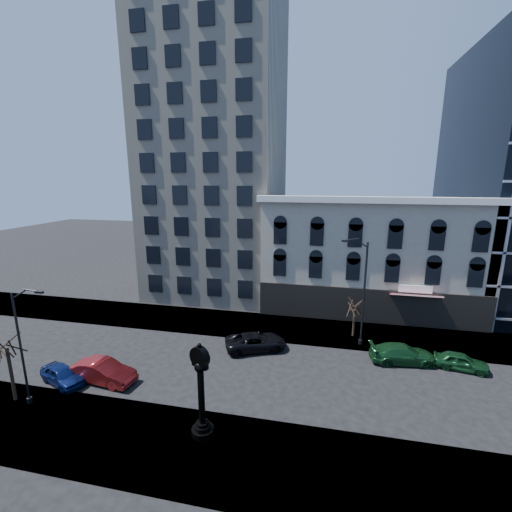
% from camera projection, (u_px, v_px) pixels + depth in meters
% --- Properties ---
extents(ground, '(160.00, 160.00, 0.00)m').
position_uv_depth(ground, '(220.00, 368.00, 26.15)').
color(ground, black).
rests_on(ground, ground).
extents(sidewalk_far, '(160.00, 6.00, 0.12)m').
position_uv_depth(sidewalk_far, '(245.00, 324.00, 33.76)').
color(sidewalk_far, gray).
rests_on(sidewalk_far, ground).
extents(sidewalk_near, '(160.00, 6.00, 0.12)m').
position_uv_depth(sidewalk_near, '(174.00, 446.00, 18.51)').
color(sidewalk_near, gray).
rests_on(sidewalk_near, ground).
extents(cream_tower, '(15.90, 15.40, 42.50)m').
position_uv_depth(cream_tower, '(216.00, 134.00, 41.01)').
color(cream_tower, beige).
rests_on(cream_tower, ground).
extents(victorian_row, '(22.60, 11.19, 12.50)m').
position_uv_depth(victorian_row, '(367.00, 254.00, 37.52)').
color(victorian_row, '#ACA18D').
rests_on(victorian_row, ground).
extents(street_clock, '(1.26, 1.26, 5.57)m').
position_uv_depth(street_clock, '(201.00, 394.00, 18.75)').
color(street_clock, black).
rests_on(street_clock, sidewalk_near).
extents(street_lamp_near, '(2.04, 0.33, 7.88)m').
position_uv_depth(street_lamp_near, '(24.00, 317.00, 20.54)').
color(street_lamp_near, black).
rests_on(street_lamp_near, sidewalk_near).
extents(street_lamp_far, '(2.38, 1.02, 9.51)m').
position_uv_depth(street_lamp_far, '(358.00, 264.00, 27.96)').
color(street_lamp_far, black).
rests_on(street_lamp_far, sidewalk_far).
extents(bare_tree_near, '(3.44, 3.44, 5.91)m').
position_uv_depth(bare_tree_near, '(5.00, 336.00, 21.28)').
color(bare_tree_near, '#332519').
rests_on(bare_tree_near, sidewalk_near).
extents(bare_tree_far, '(2.37, 2.37, 4.06)m').
position_uv_depth(bare_tree_far, '(355.00, 304.00, 30.53)').
color(bare_tree_far, '#332519').
rests_on(bare_tree_far, sidewalk_far).
extents(car_near_a, '(4.12, 2.84, 1.30)m').
position_uv_depth(car_near_a, '(62.00, 375.00, 24.09)').
color(car_near_a, '#0C194C').
rests_on(car_near_a, ground).
extents(car_near_b, '(4.91, 2.14, 1.57)m').
position_uv_depth(car_near_b, '(103.00, 372.00, 24.26)').
color(car_near_b, maroon).
rests_on(car_near_b, ground).
extents(car_far_a, '(5.64, 4.19, 1.42)m').
position_uv_depth(car_far_a, '(256.00, 342.00, 28.80)').
color(car_far_a, black).
rests_on(car_far_a, ground).
extents(car_far_b, '(5.24, 2.69, 1.45)m').
position_uv_depth(car_far_b, '(403.00, 354.00, 26.81)').
color(car_far_b, '#143F1E').
rests_on(car_far_b, ground).
extents(car_far_c, '(3.97, 2.14, 1.28)m').
position_uv_depth(car_far_c, '(461.00, 361.00, 25.88)').
color(car_far_c, '#143F1E').
rests_on(car_far_c, ground).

